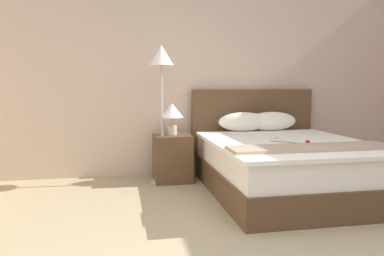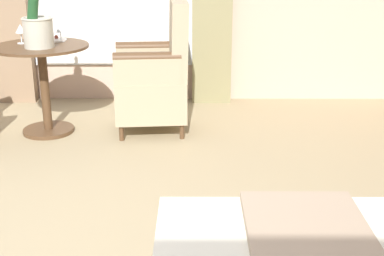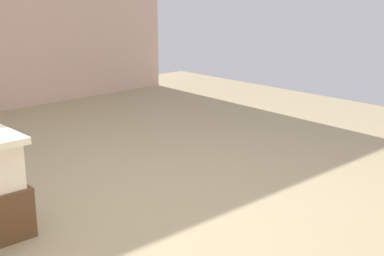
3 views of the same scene
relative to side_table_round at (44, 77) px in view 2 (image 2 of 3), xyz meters
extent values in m
cylinder|color=brown|center=(0.00, 0.00, -0.44)|extent=(0.40, 0.40, 0.03)
cylinder|color=brown|center=(0.00, 0.00, -0.11)|extent=(0.07, 0.07, 0.68)
cylinder|color=brown|center=(0.00, 0.00, 0.24)|extent=(0.72, 0.72, 0.02)
cylinder|color=#B8B6A4|center=(0.09, 0.02, 0.35)|extent=(0.22, 0.22, 0.21)
torus|color=#B8B6A4|center=(0.09, 0.02, 0.46)|extent=(0.23, 0.23, 0.02)
cylinder|color=white|center=(0.09, 0.02, 0.44)|extent=(0.19, 0.19, 0.03)
cylinder|color=#1E4723|center=(0.10, -0.01, 0.50)|extent=(0.10, 0.11, 0.29)
cylinder|color=white|center=(-0.16, 0.12, 0.25)|extent=(0.06, 0.06, 0.01)
cylinder|color=white|center=(-0.16, 0.12, 0.29)|extent=(0.01, 0.01, 0.07)
cone|color=white|center=(-0.16, 0.12, 0.35)|extent=(0.07, 0.07, 0.06)
cylinder|color=white|center=(-0.07, -0.16, 0.25)|extent=(0.07, 0.07, 0.01)
cylinder|color=white|center=(-0.07, -0.16, 0.29)|extent=(0.01, 0.01, 0.08)
cone|color=white|center=(-0.07, -0.16, 0.36)|extent=(0.08, 0.08, 0.07)
cylinder|color=white|center=(-0.19, 0.06, 0.25)|extent=(0.19, 0.19, 0.01)
sphere|color=maroon|center=(-0.22, 0.07, 0.27)|extent=(0.03, 0.03, 0.03)
sphere|color=brown|center=(-0.17, 0.05, 0.27)|extent=(0.02, 0.02, 0.02)
sphere|color=maroon|center=(-0.17, 0.04, 0.27)|extent=(0.02, 0.02, 0.02)
cylinder|color=brown|center=(-0.25, 0.57, -0.39)|extent=(0.04, 0.04, 0.12)
cylinder|color=brown|center=(0.19, 0.61, -0.39)|extent=(0.04, 0.04, 0.12)
cylinder|color=brown|center=(-0.29, 1.03, -0.39)|extent=(0.04, 0.04, 0.12)
cylinder|color=brown|center=(0.15, 1.07, -0.39)|extent=(0.04, 0.04, 0.12)
cube|color=tan|center=(-0.05, 0.82, -0.17)|extent=(0.57, 0.58, 0.32)
cube|color=tan|center=(-0.07, 1.04, 0.28)|extent=(0.51, 0.18, 0.59)
cube|color=tan|center=(-0.26, 0.78, 0.08)|extent=(0.13, 0.50, 0.20)
cylinder|color=brown|center=(-0.26, 0.78, 0.18)|extent=(0.13, 0.50, 0.09)
cube|color=tan|center=(0.16, 0.82, 0.08)|extent=(0.13, 0.50, 0.20)
cylinder|color=brown|center=(0.16, 0.82, 0.18)|extent=(0.13, 0.50, 0.09)
camera|label=1|loc=(1.36, -1.76, 0.77)|focal=35.00mm
camera|label=2|loc=(4.01, 1.15, 1.00)|focal=50.00mm
camera|label=3|loc=(-0.33, 2.30, 0.97)|focal=50.00mm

